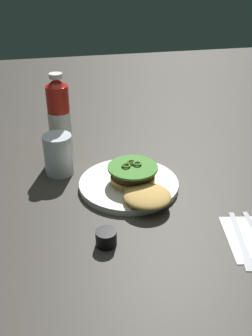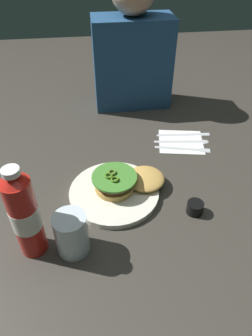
{
  "view_description": "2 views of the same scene",
  "coord_description": "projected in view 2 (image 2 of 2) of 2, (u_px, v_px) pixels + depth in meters",
  "views": [
    {
      "loc": [
        0.8,
        -0.18,
        0.54
      ],
      "look_at": [
        -0.05,
        0.0,
        0.05
      ],
      "focal_mm": 40.98,
      "sensor_mm": 36.0,
      "label": 1
    },
    {
      "loc": [
        -0.08,
        -0.61,
        0.63
      ],
      "look_at": [
        0.01,
        0.05,
        0.06
      ],
      "focal_mm": 32.24,
      "sensor_mm": 36.0,
      "label": 2
    }
  ],
  "objects": [
    {
      "name": "ground_plane",
      "position": [
        126.0,
        195.0,
        0.88
      ],
      "size": [
        3.0,
        3.0,
        0.0
      ],
      "primitive_type": "plane",
      "color": "#37332C"
    },
    {
      "name": "dinner_plate",
      "position": [
        114.0,
        192.0,
        0.87
      ],
      "size": [
        0.26,
        0.26,
        0.02
      ],
      "primitive_type": "cylinder",
      "color": "silver",
      "rests_on": "ground_plane"
    },
    {
      "name": "burger_sandwich",
      "position": [
        126.0,
        181.0,
        0.87
      ],
      "size": [
        0.21,
        0.14,
        0.05
      ],
      "color": "tan",
      "rests_on": "dinner_plate"
    },
    {
      "name": "ketchup_bottle",
      "position": [
        25.0,
        215.0,
        0.66
      ],
      "size": [
        0.06,
        0.06,
        0.25
      ],
      "color": "red",
      "rests_on": "ground_plane"
    },
    {
      "name": "water_glass",
      "position": [
        72.0,
        234.0,
        0.7
      ],
      "size": [
        0.08,
        0.08,
        0.11
      ],
      "primitive_type": "cylinder",
      "color": "silver",
      "rests_on": "ground_plane"
    },
    {
      "name": "condiment_cup",
      "position": [
        195.0,
        208.0,
        0.82
      ],
      "size": [
        0.04,
        0.04,
        0.03
      ],
      "primitive_type": "cylinder",
      "color": "black",
      "rests_on": "ground_plane"
    },
    {
      "name": "napkin",
      "position": [
        181.0,
        142.0,
        1.08
      ],
      "size": [
        0.18,
        0.17,
        0.0
      ],
      "primitive_type": "cube",
      "rotation": [
        0.0,
        0.0,
        -0.19
      ],
      "color": "white",
      "rests_on": "ground_plane"
    },
    {
      "name": "fork_utensil",
      "position": [
        188.0,
        148.0,
        1.04
      ],
      "size": [
        0.19,
        0.06,
        0.0
      ],
      "color": "silver",
      "rests_on": "napkin"
    },
    {
      "name": "spoon_utensil",
      "position": [
        189.0,
        141.0,
        1.08
      ],
      "size": [
        0.2,
        0.04,
        0.0
      ],
      "color": "silver",
      "rests_on": "napkin"
    },
    {
      "name": "butter_knife",
      "position": [
        187.0,
        134.0,
        1.11
      ],
      "size": [
        0.2,
        0.03,
        0.0
      ],
      "color": "silver",
      "rests_on": "napkin"
    },
    {
      "name": "diner_person",
      "position": [
        132.0,
        50.0,
        1.16
      ],
      "size": [
        0.3,
        0.16,
        0.5
      ],
      "color": "navy",
      "rests_on": "ground_plane"
    }
  ]
}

